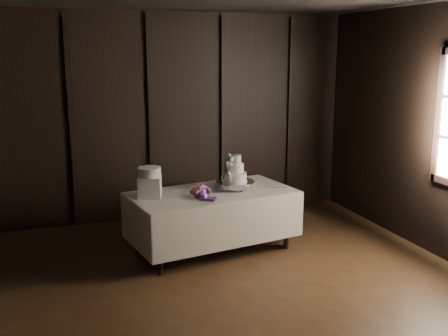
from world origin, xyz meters
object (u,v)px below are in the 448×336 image
Objects in this scene: display_table at (212,219)px; cake_stand at (235,185)px; wedding_cake at (234,171)px; small_cake at (149,172)px; bouquet at (201,192)px; box_pedestal at (150,187)px.

cake_stand is at bearing 2.69° from display_table.
small_cake is (-1.06, -0.05, 0.08)m from wedding_cake.
bouquet is at bearing -152.28° from cake_stand.
bouquet is (-0.21, -0.20, 0.41)m from display_table.
display_table is 8.24× the size of box_pedestal.
box_pedestal is (-1.09, -0.06, 0.08)m from cake_stand.
wedding_cake is at bearing 1.11° from display_table.
display_table is 0.90m from box_pedestal.
display_table is at bearing -167.16° from cake_stand.
wedding_cake is at bearing -150.26° from cake_stand.
box_pedestal reaches higher than bouquet.
cake_stand is 0.60m from bouquet.
box_pedestal is 0.18m from small_cake.
wedding_cake is 1.07m from box_pedestal.
display_table is 6.27× the size of wedding_cake.
cake_stand is 1.42× the size of wedding_cake.
wedding_cake is at bearing 27.61° from bouquet.
bouquet is at bearing -20.92° from box_pedestal.
bouquet is at bearing -20.92° from small_cake.
display_table is 0.50m from bouquet.
small_cake is at bearing 169.18° from display_table.
display_table is at bearing -0.66° from small_cake.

